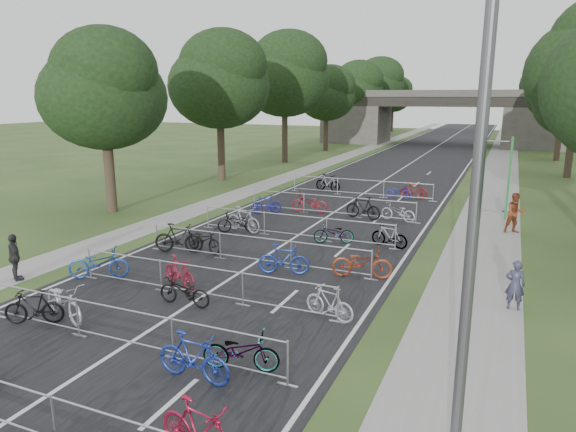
% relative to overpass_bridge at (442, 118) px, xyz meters
% --- Properties ---
extents(road, '(11.00, 140.00, 0.01)m').
position_rel_overpass_bridge_xyz_m(road, '(0.00, -15.00, -3.53)').
color(road, black).
rests_on(road, ground).
extents(sidewalk_right, '(3.00, 140.00, 0.01)m').
position_rel_overpass_bridge_xyz_m(sidewalk_right, '(8.00, -15.00, -3.53)').
color(sidewalk_right, gray).
rests_on(sidewalk_right, ground).
extents(sidewalk_left, '(2.00, 140.00, 0.01)m').
position_rel_overpass_bridge_xyz_m(sidewalk_left, '(-7.50, -15.00, -3.53)').
color(sidewalk_left, gray).
rests_on(sidewalk_left, ground).
extents(lane_markings, '(0.12, 140.00, 0.00)m').
position_rel_overpass_bridge_xyz_m(lane_markings, '(0.00, -15.00, -3.53)').
color(lane_markings, silver).
rests_on(lane_markings, ground).
extents(overpass_bridge, '(31.00, 8.00, 7.05)m').
position_rel_overpass_bridge_xyz_m(overpass_bridge, '(0.00, 0.00, 0.00)').
color(overpass_bridge, '#423F3B').
rests_on(overpass_bridge, ground).
extents(lamppost, '(0.61, 0.65, 8.21)m').
position_rel_overpass_bridge_xyz_m(lamppost, '(8.33, -63.00, 0.75)').
color(lamppost, '#4C4C51').
rests_on(lamppost, ground).
extents(tree_left_0, '(6.72, 6.72, 10.25)m').
position_rel_overpass_bridge_xyz_m(tree_left_0, '(-11.39, -49.07, 2.96)').
color(tree_left_0, '#33261C').
rests_on(tree_left_0, ground).
extents(tree_left_1, '(7.56, 7.56, 11.53)m').
position_rel_overpass_bridge_xyz_m(tree_left_1, '(-11.39, -37.07, 3.77)').
color(tree_left_1, '#33261C').
rests_on(tree_left_1, ground).
extents(tree_left_2, '(8.40, 8.40, 12.81)m').
position_rel_overpass_bridge_xyz_m(tree_left_2, '(-11.39, -25.07, 4.58)').
color(tree_left_2, '#33261C').
rests_on(tree_left_2, ground).
extents(tree_left_3, '(6.72, 6.72, 10.25)m').
position_rel_overpass_bridge_xyz_m(tree_left_3, '(-11.39, -13.07, 2.96)').
color(tree_left_3, '#33261C').
rests_on(tree_left_3, ground).
extents(tree_right_3, '(7.17, 7.17, 10.93)m').
position_rel_overpass_bridge_xyz_m(tree_right_3, '(13.11, -13.07, 3.39)').
color(tree_right_3, '#33261C').
rests_on(tree_right_3, ground).
extents(tree_left_4, '(7.56, 7.56, 11.53)m').
position_rel_overpass_bridge_xyz_m(tree_left_4, '(-11.39, -1.07, 3.77)').
color(tree_left_4, '#33261C').
rests_on(tree_left_4, ground).
extents(tree_right_4, '(8.18, 8.18, 12.47)m').
position_rel_overpass_bridge_xyz_m(tree_right_4, '(13.11, -1.07, 4.37)').
color(tree_right_4, '#33261C').
rests_on(tree_right_4, ground).
extents(tree_left_5, '(8.40, 8.40, 12.81)m').
position_rel_overpass_bridge_xyz_m(tree_left_5, '(-11.39, 10.93, 4.58)').
color(tree_left_5, '#33261C').
rests_on(tree_left_5, ground).
extents(tree_right_5, '(6.16, 6.16, 9.39)m').
position_rel_overpass_bridge_xyz_m(tree_right_5, '(13.11, 10.93, 2.41)').
color(tree_right_5, '#33261C').
rests_on(tree_right_5, ground).
extents(tree_left_6, '(6.72, 6.72, 10.25)m').
position_rel_overpass_bridge_xyz_m(tree_left_6, '(-11.39, 22.93, 2.96)').
color(tree_left_6, '#33261C').
rests_on(tree_left_6, ground).
extents(tree_right_6, '(7.17, 7.17, 10.93)m').
position_rel_overpass_bridge_xyz_m(tree_right_6, '(13.11, 22.93, 3.39)').
color(tree_right_6, '#33261C').
rests_on(tree_right_6, ground).
extents(barrier_row_1, '(9.70, 0.08, 1.10)m').
position_rel_overpass_bridge_xyz_m(barrier_row_1, '(0.00, -61.40, -2.99)').
color(barrier_row_1, '#ACB0B5').
rests_on(barrier_row_1, ground).
extents(barrier_row_2, '(9.70, 0.08, 1.10)m').
position_rel_overpass_bridge_xyz_m(barrier_row_2, '(0.00, -57.80, -2.99)').
color(barrier_row_2, '#ACB0B5').
rests_on(barrier_row_2, ground).
extents(barrier_row_3, '(9.70, 0.08, 1.10)m').
position_rel_overpass_bridge_xyz_m(barrier_row_3, '(0.00, -54.00, -2.99)').
color(barrier_row_3, '#ACB0B5').
rests_on(barrier_row_3, ground).
extents(barrier_row_4, '(9.70, 0.08, 1.10)m').
position_rel_overpass_bridge_xyz_m(barrier_row_4, '(0.00, -50.00, -2.99)').
color(barrier_row_4, '#ACB0B5').
rests_on(barrier_row_4, ground).
extents(barrier_row_5, '(9.70, 0.08, 1.10)m').
position_rel_overpass_bridge_xyz_m(barrier_row_5, '(0.00, -45.00, -2.99)').
color(barrier_row_5, '#ACB0B5').
rests_on(barrier_row_5, ground).
extents(barrier_row_6, '(9.70, 0.08, 1.10)m').
position_rel_overpass_bridge_xyz_m(barrier_row_6, '(0.00, -39.00, -2.99)').
color(barrier_row_6, '#ACB0B5').
rests_on(barrier_row_6, ground).
extents(bike_3, '(2.02, 0.92, 1.17)m').
position_rel_overpass_bridge_xyz_m(bike_3, '(4.17, -64.24, -2.95)').
color(bike_3, maroon).
rests_on(bike_3, ground).
extents(bike_4, '(1.71, 1.15, 1.01)m').
position_rel_overpass_bridge_xyz_m(bike_4, '(-3.25, -61.32, -3.03)').
color(bike_4, black).
rests_on(bike_4, ground).
extents(bike_5, '(2.29, 1.44, 1.13)m').
position_rel_overpass_bridge_xyz_m(bike_5, '(-2.70, -60.75, -2.97)').
color(bike_5, '#AEAFB6').
rests_on(bike_5, ground).
extents(bike_6, '(1.96, 0.64, 1.16)m').
position_rel_overpass_bridge_xyz_m(bike_6, '(2.58, -62.06, -2.95)').
color(bike_6, navy).
rests_on(bike_6, ground).
extents(bike_7, '(1.94, 1.08, 0.97)m').
position_rel_overpass_bridge_xyz_m(bike_7, '(3.34, -61.22, -3.05)').
color(bike_7, '#ACB0B5').
rests_on(bike_7, ground).
extents(bike_8, '(2.19, 1.65, 1.10)m').
position_rel_overpass_bridge_xyz_m(bike_8, '(-4.30, -57.68, -2.98)').
color(bike_8, navy).
rests_on(bike_8, ground).
extents(bike_9, '(1.86, 1.18, 1.09)m').
position_rel_overpass_bridge_xyz_m(bike_9, '(-1.15, -57.31, -2.99)').
color(bike_9, maroon).
rests_on(bike_9, ground).
extents(bike_10, '(1.79, 0.63, 0.94)m').
position_rel_overpass_bridge_xyz_m(bike_10, '(-0.11, -58.54, -3.06)').
color(bike_10, black).
rests_on(bike_10, ground).
extents(bike_11, '(1.71, 0.89, 0.99)m').
position_rel_overpass_bridge_xyz_m(bike_11, '(4.30, -57.67, -3.04)').
color(bike_11, '#B0AEB7').
rests_on(bike_11, ground).
extents(bike_12, '(2.12, 1.16, 1.23)m').
position_rel_overpass_bridge_xyz_m(bike_12, '(-3.51, -53.98, -2.92)').
color(bike_12, black).
rests_on(bike_12, ground).
extents(bike_13, '(2.09, 1.21, 1.04)m').
position_rel_overpass_bridge_xyz_m(bike_13, '(-2.61, -53.50, -3.02)').
color(bike_13, black).
rests_on(bike_13, ground).
extents(bike_14, '(1.94, 1.04, 1.12)m').
position_rel_overpass_bridge_xyz_m(bike_14, '(1.54, -54.70, -2.97)').
color(bike_14, navy).
rests_on(bike_14, ground).
extents(bike_15, '(2.24, 1.23, 1.12)m').
position_rel_overpass_bridge_xyz_m(bike_15, '(4.23, -53.92, -2.97)').
color(bike_15, maroon).
rests_on(bike_15, ground).
extents(bike_16, '(2.05, 1.38, 1.02)m').
position_rel_overpass_bridge_xyz_m(bike_16, '(-2.78, -50.28, -3.02)').
color(bike_16, black).
rests_on(bike_16, ground).
extents(bike_17, '(2.09, 1.05, 1.21)m').
position_rel_overpass_bridge_xyz_m(bike_17, '(-2.63, -50.02, -2.93)').
color(bike_17, gray).
rests_on(bike_17, ground).
extents(bike_18, '(1.85, 1.17, 0.92)m').
position_rel_overpass_bridge_xyz_m(bike_18, '(1.93, -50.16, -3.08)').
color(bike_18, '#ACB0B5').
rests_on(bike_18, ground).
extents(bike_19, '(1.75, 0.90, 1.01)m').
position_rel_overpass_bridge_xyz_m(bike_19, '(4.30, -49.80, -3.03)').
color(bike_19, '#ACB0B5').
rests_on(bike_19, ground).
extents(bike_20, '(1.66, 1.28, 1.00)m').
position_rel_overpass_bridge_xyz_m(bike_20, '(-3.36, -46.03, -3.03)').
color(bike_20, navy).
rests_on(bike_20, ground).
extents(bike_21, '(2.09, 0.90, 1.07)m').
position_rel_overpass_bridge_xyz_m(bike_21, '(-1.27, -44.83, -3.00)').
color(bike_21, maroon).
rests_on(bike_21, ground).
extents(bike_22, '(2.10, 1.03, 1.22)m').
position_rel_overpass_bridge_xyz_m(bike_22, '(1.88, -45.18, -2.92)').
color(bike_22, black).
rests_on(bike_22, ground).
extents(bike_23, '(2.00, 1.10, 1.00)m').
position_rel_overpass_bridge_xyz_m(bike_23, '(3.66, -44.96, -3.04)').
color(bike_23, '#9FA0A7').
rests_on(bike_23, ground).
extents(bike_25, '(1.99, 0.98, 1.15)m').
position_rel_overpass_bridge_xyz_m(bike_25, '(-2.45, -38.31, -2.96)').
color(bike_25, '#ACB0B5').
rests_on(bike_25, ground).
extents(bike_26, '(1.70, 0.67, 0.88)m').
position_rel_overpass_bridge_xyz_m(bike_26, '(2.45, -38.95, -3.09)').
color(bike_26, navy).
rests_on(bike_26, ground).
extents(bike_27, '(1.79, 0.69, 1.05)m').
position_rel_overpass_bridge_xyz_m(bike_27, '(3.33, -38.48, -3.01)').
color(bike_27, maroon).
rests_on(bike_27, ground).
extents(pedestrian_a, '(0.57, 0.38, 1.55)m').
position_rel_overpass_bridge_xyz_m(pedestrian_a, '(9.20, -54.80, -2.76)').
color(pedestrian_a, '#2D2F44').
rests_on(pedestrian_a, ground).
extents(pedestrian_b, '(1.14, 1.04, 1.91)m').
position_rel_overpass_bridge_xyz_m(pedestrian_b, '(9.18, -45.11, -2.58)').
color(pedestrian_b, brown).
rests_on(pedestrian_b, ground).
extents(pedestrian_c, '(1.06, 0.83, 1.67)m').
position_rel_overpass_bridge_xyz_m(pedestrian_c, '(-6.80, -59.01, -2.70)').
color(pedestrian_c, '#252527').
rests_on(pedestrian_c, ground).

